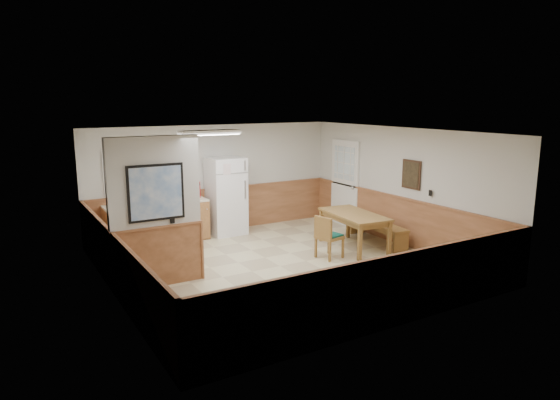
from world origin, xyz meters
TOP-DOWN VIEW (x-y plane):
  - ground at (0.00, 0.00)m, footprint 6.00×6.00m
  - ceiling at (0.00, 0.00)m, footprint 6.00×6.00m
  - back_wall at (0.00, 3.00)m, footprint 6.00×0.02m
  - right_wall at (3.00, 0.00)m, footprint 0.02×6.00m
  - left_wall at (-3.00, 0.00)m, footprint 0.02×6.00m
  - wainscot_back at (0.00, 2.98)m, footprint 6.00×0.04m
  - wainscot_right at (2.98, 0.00)m, footprint 0.04×6.00m
  - wainscot_left at (-2.98, 0.00)m, footprint 0.04×6.00m
  - partition_wall at (-2.25, 0.19)m, footprint 1.50×0.20m
  - kitchen_counter at (-1.21, 2.68)m, footprint 2.20×0.61m
  - exterior_door at (2.96, 1.90)m, footprint 0.07×1.02m
  - kitchen_window at (-2.10, 2.98)m, footprint 0.80×0.04m
  - wall_painting at (2.97, -0.30)m, footprint 0.04×0.50m
  - fluorescent_fixture at (-0.80, 1.30)m, footprint 1.20×0.30m
  - refrigerator at (0.11, 2.63)m, footprint 0.80×0.73m
  - dining_table at (1.91, 0.21)m, footprint 0.98×1.70m
  - dining_bench at (2.66, 0.31)m, footprint 0.58×1.77m
  - dining_chair at (1.02, -0.07)m, footprint 0.67×0.51m
  - fire_extinguisher at (-0.53, 2.73)m, footprint 0.14×0.14m
  - soap_bottle at (-2.13, 2.66)m, footprint 0.08×0.08m

SIDE VIEW (x-z plane):
  - ground at x=0.00m, z-range 0.00..0.00m
  - dining_bench at x=2.66m, z-range 0.12..0.57m
  - kitchen_counter at x=-1.21m, z-range -0.04..0.96m
  - dining_chair at x=1.02m, z-range 0.07..0.92m
  - wainscot_back at x=0.00m, z-range 0.00..1.00m
  - wainscot_right at x=2.98m, z-range 0.00..1.00m
  - wainscot_left at x=-2.98m, z-range 0.00..1.00m
  - dining_table at x=1.91m, z-range 0.28..1.03m
  - refrigerator at x=0.11m, z-range 0.00..1.78m
  - soap_bottle at x=-2.13m, z-range 0.90..1.14m
  - exterior_door at x=2.96m, z-range -0.02..2.13m
  - fire_extinguisher at x=-0.53m, z-range 0.87..1.31m
  - partition_wall at x=-2.25m, z-range -0.02..2.48m
  - back_wall at x=0.00m, z-range 0.00..2.50m
  - right_wall at x=3.00m, z-range 0.00..2.50m
  - left_wall at x=-3.00m, z-range 0.00..2.50m
  - kitchen_window at x=-2.10m, z-range 1.05..2.05m
  - wall_painting at x=2.97m, z-range 1.25..1.85m
  - fluorescent_fixture at x=-0.80m, z-range 2.40..2.49m
  - ceiling at x=0.00m, z-range 2.49..2.51m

